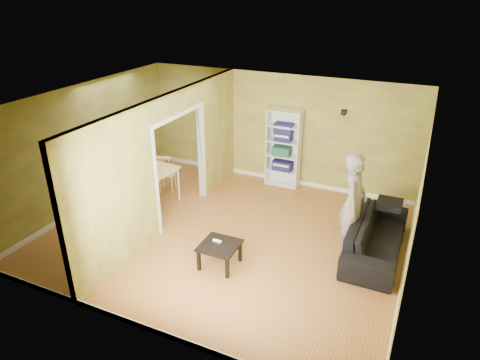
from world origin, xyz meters
The scene contains 16 objects.
room_shell centered at (0.00, 0.00, 1.30)m, with size 6.50×6.50×6.50m.
partition centered at (-1.20, 0.00, 1.30)m, with size 0.22×5.50×2.60m, color #B4B943, non-canonical shape.
wall_speaker centered at (1.50, 2.69, 1.90)m, with size 0.10×0.10×0.10m, color black.
sofa centered at (2.70, 0.55, 0.43)m, with size 0.96×2.25×0.86m, color #27272A.
person centered at (2.24, 0.54, 1.07)m, with size 0.61×0.78×2.15m, color slate.
bookshelf centered at (0.24, 2.60, 0.92)m, with size 0.78×0.34×1.85m.
paper_box_navy_a centered at (0.23, 2.56, 0.51)m, with size 0.45×0.29×0.23m, color navy.
paper_box_teal centered at (0.19, 2.56, 0.86)m, with size 0.41×0.27×0.21m, color #12584F.
paper_box_navy_b centered at (0.22, 2.56, 1.21)m, with size 0.39×0.25×0.20m, color #0D1A48.
paper_box_navy_c centered at (0.22, 2.56, 1.44)m, with size 0.42×0.27×0.21m, color navy.
coffee_table centered at (0.35, -0.96, 0.36)m, with size 0.63×0.63×0.42m.
game_controller centered at (0.28, -0.90, 0.44)m, with size 0.15×0.04×0.03m, color white.
dining_table centered at (-2.20, 0.48, 0.74)m, with size 1.31×0.88×0.82m.
chair_left centered at (-2.87, 0.44, 0.45)m, with size 0.41×0.41×0.90m, color tan, non-canonical shape.
chair_near centered at (-2.11, -0.12, 0.52)m, with size 0.48×0.48×1.04m, color tan, non-canonical shape.
chair_far centered at (-2.09, 1.16, 0.46)m, with size 0.42×0.42×0.91m, color tan, non-canonical shape.
Camera 1 is at (3.19, -6.33, 4.42)m, focal length 32.00 mm.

